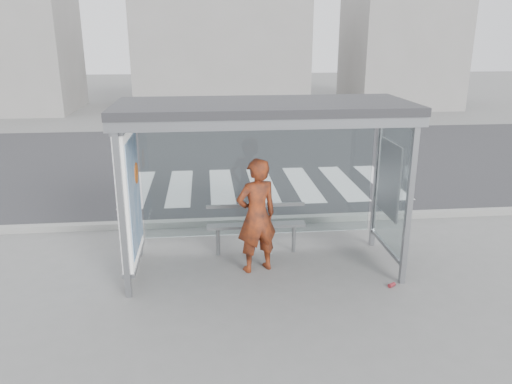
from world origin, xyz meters
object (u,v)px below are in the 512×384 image
Objects in this scene: person at (257,216)px; soda_can at (392,285)px; bench at (256,225)px; bus_shelter at (238,145)px.

soda_can is at bearing 138.92° from person.
soda_can is at bearing -36.90° from bench.
person is at bearing -22.12° from bus_shelter.
bench is 14.55× the size of soda_can.
bus_shelter is at bearing -41.34° from person.
soda_can is (2.18, -0.87, -1.95)m from bus_shelter.
bench is 2.38m from soda_can.
bench reaches higher than soda_can.
bus_shelter is 2.58× the size of bench.
person is 2.24m from soda_can.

